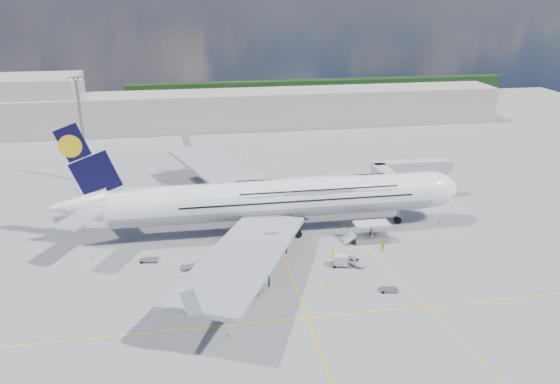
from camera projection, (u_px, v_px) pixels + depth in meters
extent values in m
plane|color=gray|center=(284.00, 255.00, 96.69)|extent=(300.00, 300.00, 0.00)
cube|color=yellow|center=(284.00, 255.00, 96.69)|extent=(0.25, 220.00, 0.01)
cube|color=yellow|center=(307.00, 318.00, 78.22)|extent=(120.00, 0.25, 0.01)
cube|color=yellow|center=(345.00, 226.00, 108.07)|extent=(14.16, 99.06, 0.01)
cylinder|color=white|center=(275.00, 199.00, 103.52)|extent=(62.00, 7.20, 7.20)
cylinder|color=#9EA0A5|center=(275.00, 200.00, 103.57)|extent=(60.76, 7.13, 7.13)
ellipsoid|color=white|center=(316.00, 187.00, 104.06)|extent=(36.00, 6.84, 3.76)
ellipsoid|color=white|center=(429.00, 189.00, 108.30)|extent=(11.52, 7.20, 7.20)
ellipsoid|color=black|center=(444.00, 186.00, 108.59)|extent=(3.84, 4.16, 1.44)
cone|color=white|center=(79.00, 207.00, 97.77)|extent=(10.00, 6.84, 6.84)
cube|color=black|center=(85.00, 159.00, 94.98)|extent=(11.02, 0.46, 14.61)
cylinder|color=yellow|center=(70.00, 146.00, 93.77)|extent=(4.00, 0.60, 4.00)
cube|color=#999EA3|center=(225.00, 174.00, 121.17)|extent=(25.49, 39.15, 3.35)
cube|color=#999EA3|center=(244.00, 256.00, 84.25)|extent=(25.49, 39.15, 3.35)
cylinder|color=#B7BABF|center=(252.00, 194.00, 115.87)|extent=(5.20, 3.50, 3.50)
cylinder|color=#B7BABF|center=(227.00, 179.00, 124.87)|extent=(5.20, 3.50, 3.50)
cylinder|color=#B7BABF|center=(269.00, 246.00, 92.79)|extent=(5.20, 3.50, 3.50)
cylinder|color=#B7BABF|center=(250.00, 279.00, 82.40)|extent=(5.20, 3.50, 3.50)
cylinder|color=gray|center=(398.00, 213.00, 109.00)|extent=(0.44, 0.44, 3.80)
cylinder|color=black|center=(398.00, 220.00, 109.54)|extent=(1.30, 0.90, 1.30)
cylinder|color=gray|center=(275.00, 221.00, 105.14)|extent=(0.56, 0.56, 3.80)
cylinder|color=black|center=(272.00, 221.00, 108.61)|extent=(1.50, 0.90, 1.50)
cube|color=#B7B7BC|center=(385.00, 176.00, 115.21)|extent=(3.00, 10.00, 2.60)
cube|color=#B7B7BC|center=(412.00, 167.00, 121.06)|extent=(18.00, 3.00, 2.60)
cylinder|color=gray|center=(388.00, 186.00, 119.54)|extent=(0.80, 0.80, 7.10)
cylinder|color=black|center=(387.00, 199.00, 120.63)|extent=(0.90, 0.80, 0.90)
cylinder|color=gray|center=(444.00, 180.00, 123.54)|extent=(1.00, 1.00, 7.10)
cube|color=gray|center=(442.00, 193.00, 124.65)|extent=(2.00, 2.00, 0.80)
cylinder|color=#B7B7BC|center=(391.00, 182.00, 111.70)|extent=(3.60, 3.60, 2.80)
cube|color=silver|center=(372.00, 224.00, 100.75)|extent=(6.50, 3.20, 0.35)
cube|color=gray|center=(371.00, 238.00, 101.79)|extent=(6.50, 3.20, 1.10)
cube|color=gray|center=(371.00, 231.00, 101.26)|extent=(0.22, 1.99, 3.00)
cylinder|color=black|center=(359.00, 243.00, 100.35)|extent=(0.70, 0.30, 0.70)
cube|color=silver|center=(349.00, 238.00, 100.98)|extent=(2.16, 2.60, 1.60)
cylinder|color=gray|center=(83.00, 133.00, 127.66)|extent=(0.70, 0.70, 25.00)
cube|color=gray|center=(76.00, 78.00, 123.18)|extent=(3.00, 0.40, 0.60)
cube|color=#B2AD9E|center=(235.00, 110.00, 182.27)|extent=(180.00, 16.00, 12.00)
cube|color=#B2AD9E|center=(16.00, 105.00, 175.03)|extent=(40.00, 22.00, 18.00)
cube|color=#193814|center=(320.00, 89.00, 230.68)|extent=(160.00, 6.00, 8.00)
cube|color=gray|center=(190.00, 267.00, 91.87)|extent=(3.30, 2.45, 0.18)
cylinder|color=black|center=(183.00, 269.00, 91.19)|extent=(0.43, 0.18, 0.43)
cylinder|color=black|center=(197.00, 265.00, 92.64)|extent=(0.43, 0.18, 0.43)
cube|color=gray|center=(211.00, 299.00, 82.29)|extent=(3.30, 2.38, 0.18)
cylinder|color=black|center=(203.00, 303.00, 81.61)|extent=(0.43, 0.18, 0.43)
cylinder|color=black|center=(218.00, 297.00, 83.07)|extent=(0.43, 0.18, 0.43)
cube|color=silver|center=(210.00, 295.00, 82.01)|extent=(2.51, 2.06, 1.48)
cube|color=gray|center=(201.00, 285.00, 86.30)|extent=(2.97, 2.07, 0.16)
cylinder|color=black|center=(194.00, 288.00, 85.68)|extent=(0.39, 0.16, 0.39)
cylinder|color=black|center=(208.00, 283.00, 87.01)|extent=(0.39, 0.16, 0.39)
cube|color=silver|center=(201.00, 281.00, 86.05)|extent=(2.25, 1.80, 1.35)
cube|color=gray|center=(149.00, 260.00, 94.21)|extent=(3.35, 2.12, 0.19)
cylinder|color=black|center=(142.00, 262.00, 93.48)|extent=(0.46, 0.19, 0.46)
cylinder|color=black|center=(157.00, 258.00, 95.03)|extent=(0.46, 0.19, 0.46)
cube|color=gray|center=(389.00, 289.00, 84.99)|extent=(3.10, 2.23, 0.17)
cylinder|color=black|center=(383.00, 292.00, 84.35)|extent=(0.41, 0.17, 0.41)
cylinder|color=black|center=(394.00, 288.00, 85.72)|extent=(0.41, 0.17, 0.41)
cube|color=gray|center=(341.00, 264.00, 92.65)|extent=(3.46, 2.45, 0.19)
cylinder|color=black|center=(334.00, 267.00, 91.93)|extent=(0.46, 0.19, 0.46)
cylinder|color=black|center=(347.00, 263.00, 93.46)|extent=(0.46, 0.19, 0.46)
cube|color=silver|center=(341.00, 260.00, 92.35)|extent=(2.63, 2.12, 1.56)
cube|color=silver|center=(265.00, 260.00, 93.36)|extent=(2.53, 1.30, 1.14)
cube|color=black|center=(265.00, 257.00, 93.12)|extent=(0.95, 1.11, 0.44)
cylinder|color=black|center=(260.00, 264.00, 92.90)|extent=(0.56, 0.22, 0.56)
cylinder|color=black|center=(270.00, 260.00, 94.06)|extent=(0.56, 0.22, 0.56)
cube|color=gray|center=(255.00, 186.00, 127.35)|extent=(5.91, 2.95, 1.74)
cube|color=silver|center=(252.00, 180.00, 126.67)|extent=(4.46, 2.80, 1.91)
cube|color=silver|center=(264.00, 183.00, 127.41)|extent=(1.86, 2.22, 1.39)
cube|color=black|center=(267.00, 182.00, 127.44)|extent=(0.40, 1.74, 0.78)
cylinder|color=black|center=(264.00, 189.00, 126.86)|extent=(0.96, 0.30, 0.96)
cylinder|color=black|center=(246.00, 187.00, 128.11)|extent=(0.96, 0.30, 0.96)
cube|color=orange|center=(252.00, 182.00, 126.89)|extent=(4.51, 2.85, 0.43)
cube|color=gray|center=(221.00, 171.00, 137.13)|extent=(7.31, 4.54, 2.11)
cube|color=silver|center=(218.00, 164.00, 136.31)|extent=(5.64, 4.09, 2.32)
cube|color=silver|center=(232.00, 167.00, 137.20)|extent=(2.56, 2.90, 1.69)
cube|color=black|center=(234.00, 166.00, 137.24)|extent=(0.81, 2.06, 0.95)
cylinder|color=black|center=(231.00, 174.00, 136.54)|extent=(1.16, 0.37, 1.16)
cylinder|color=black|center=(212.00, 172.00, 138.06)|extent=(1.16, 0.37, 1.16)
imported|color=silver|center=(355.00, 261.00, 93.13)|extent=(3.85, 4.66, 1.18)
imported|color=#DFFF1A|center=(434.00, 234.00, 102.66)|extent=(0.71, 0.70, 1.66)
imported|color=#99EE19|center=(383.00, 247.00, 97.50)|extent=(1.17, 1.14, 1.90)
imported|color=#D1FF1A|center=(221.00, 261.00, 92.69)|extent=(0.87, 1.06, 1.69)
imported|color=#EAFD1A|center=(333.00, 253.00, 95.33)|extent=(0.73, 0.94, 1.71)
imported|color=#DFFF1A|center=(328.00, 284.00, 85.64)|extent=(1.13, 0.84, 1.56)
cone|color=orange|center=(440.00, 222.00, 109.48)|extent=(0.43, 0.43, 0.55)
cube|color=orange|center=(439.00, 223.00, 109.57)|extent=(0.37, 0.37, 0.03)
cone|color=orange|center=(194.00, 207.00, 117.17)|extent=(0.45, 0.45, 0.57)
cube|color=orange|center=(194.00, 208.00, 117.26)|extent=(0.38, 0.38, 0.03)
cone|color=orange|center=(181.00, 188.00, 127.78)|extent=(0.41, 0.41, 0.52)
cube|color=orange|center=(181.00, 189.00, 127.87)|extent=(0.35, 0.35, 0.03)
cone|color=orange|center=(264.00, 290.00, 85.07)|extent=(0.40, 0.40, 0.51)
cube|color=orange|center=(264.00, 291.00, 85.16)|extent=(0.34, 0.34, 0.03)
cone|color=orange|center=(227.00, 335.00, 74.01)|extent=(0.39, 0.39, 0.50)
cube|color=orange|center=(227.00, 336.00, 74.09)|extent=(0.34, 0.34, 0.03)
cone|color=orange|center=(93.00, 257.00, 95.26)|extent=(0.39, 0.39, 0.50)
cube|color=orange|center=(93.00, 258.00, 95.34)|extent=(0.34, 0.34, 0.03)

